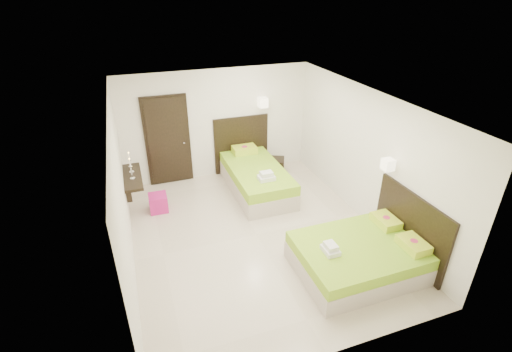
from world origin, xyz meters
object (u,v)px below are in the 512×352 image
object	(u,v)px
nightstand	(274,167)
ottoman	(158,203)
bed_single	(255,176)
bed_double	(362,254)

from	to	relation	value
nightstand	ottoman	world-z (taller)	nightstand
bed_single	ottoman	bearing A→B (deg)	-174.95
bed_double	nightstand	distance (m)	3.71
nightstand	bed_single	bearing A→B (deg)	-118.22
bed_single	nightstand	bearing A→B (deg)	37.57
bed_double	ottoman	distance (m)	4.22
bed_single	bed_double	xyz separation A→B (m)	(0.76, -3.17, -0.04)
bed_single	bed_double	distance (m)	3.26
bed_double	ottoman	size ratio (longest dim) A/B	5.40
bed_single	bed_double	world-z (taller)	bed_single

